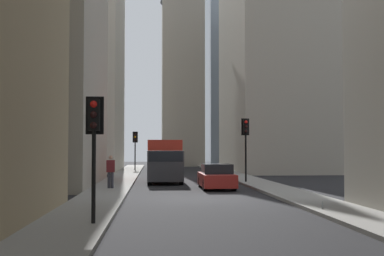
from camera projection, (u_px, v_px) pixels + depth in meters
The scene contains 13 objects.
ground_plane at pixel (201, 199), 23.04m from camera, with size 135.00×135.00×0.00m, color black.
sidewalk_right at pixel (100, 198), 22.71m from camera, with size 90.00×2.20×0.14m, color gray.
sidewalk_left at pixel (298, 197), 23.37m from camera, with size 90.00×2.20×0.14m, color gray.
building_left_far at pixel (278, 66), 52.57m from camera, with size 17.66×10.00×21.58m.
building_right_far at pixel (72, 55), 52.46m from camera, with size 14.54×10.00×23.87m.
church_spire at pixel (183, 33), 67.93m from camera, with size 5.99×5.99×33.93m.
delivery_truck at pixel (165, 161), 34.22m from camera, with size 6.46×2.25×2.84m.
sedan_red at pixel (217, 177), 28.67m from camera, with size 4.30×1.78×1.42m.
traffic_light_foreground at pixel (94, 130), 14.61m from camera, with size 0.43×0.52×3.63m.
traffic_light_midblock at pixel (246, 135), 33.15m from camera, with size 0.43×0.52×4.10m.
traffic_light_far_junction at pixel (135, 142), 51.51m from camera, with size 0.43×0.52×3.86m.
pedestrian at pixel (111, 170), 27.52m from camera, with size 0.26×0.44×1.77m.
discarded_bottle at pixel (322, 206), 17.97m from camera, with size 0.07×0.07×0.27m.
Camera 1 is at (-23.06, 2.11, 2.25)m, focal length 47.80 mm.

